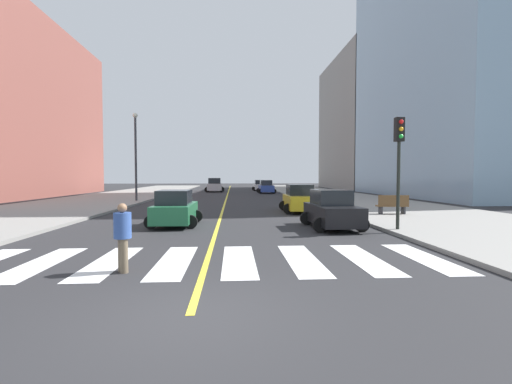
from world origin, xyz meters
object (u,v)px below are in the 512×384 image
Objects in this scene: car_black_nearest at (332,210)px; car_yellow_sixth at (300,199)px; traffic_light_near_corner at (399,151)px; park_bench at (392,205)px; car_blue_third at (266,187)px; pedestrian_crossing at (123,234)px; car_silver_fourth at (215,185)px; street_lamp at (136,149)px; car_green_fifth at (175,209)px; car_white_second at (260,186)px.

car_yellow_sixth is at bearing -91.00° from car_black_nearest.
park_bench is (2.44, 5.92, -2.76)m from traffic_light_near_corner.
pedestrian_crossing is (-7.29, -40.87, 0.10)m from car_blue_third.
car_silver_fourth is 0.60× the size of street_lamp.
car_green_fifth is 10.47m from traffic_light_near_corner.
car_white_second is 50.23m from pedestrian_crossing.
park_bench is (12.18, -33.94, -0.29)m from car_silver_fourth.
traffic_light_near_corner reaches higher than car_white_second.
traffic_light_near_corner is at bearing -49.99° from street_lamp.
car_black_nearest is 7.45m from car_green_fifth.
traffic_light_near_corner is (2.38, -35.20, 2.60)m from car_blue_third.
street_lamp reaches higher than traffic_light_near_corner.
traffic_light_near_corner is (2.64, -44.07, 2.63)m from car_white_second.
street_lamp is (-6.03, -21.07, 3.83)m from car_silver_fourth.
pedestrian_crossing is at bearing 78.81° from car_blue_third.
pedestrian_crossing is (-7.27, -7.20, 0.13)m from car_black_nearest.
park_bench is at bearing 149.67° from car_yellow_sixth.
pedestrian_crossing is at bearing 81.38° from car_white_second.
car_white_second is (-0.24, 42.53, -0.01)m from car_black_nearest.
car_black_nearest is 3.87m from traffic_light_near_corner.
car_yellow_sixth is (-0.11, 7.41, 0.03)m from car_black_nearest.
traffic_light_near_corner is (2.51, -8.95, 2.59)m from car_yellow_sixth.
car_yellow_sixth is at bearing -78.69° from car_silver_fourth.
car_blue_third is at bearing 77.96° from car_green_fifth.
traffic_light_near_corner reaches higher than car_yellow_sixth.
car_yellow_sixth reaches higher than pedestrian_crossing.
traffic_light_near_corner is (9.74, -39.86, 2.47)m from car_silver_fourth.
car_white_second is at bearing 62.54° from street_lamp.
car_blue_third is 21.55m from street_lamp.
car_yellow_sixth is 0.52× the size of street_lamp.
car_green_fifth reaches higher than park_bench.
car_white_second is 1.01× the size of car_green_fifth.
car_white_second reaches higher than pedestrian_crossing.
car_yellow_sixth is (-0.13, -26.25, 0.01)m from car_blue_third.
car_white_second is at bearing 28.75° from car_silver_fourth.
park_bench is at bearing 102.28° from pedestrian_crossing.
car_silver_fourth reaches higher than park_bench.
street_lamp is at bearing 111.49° from car_green_fifth.
car_silver_fourth reaches higher than car_white_second.
car_silver_fourth is 45.53m from pedestrian_crossing.
car_yellow_sixth is 2.40× the size of pedestrian_crossing.
car_blue_third is 0.87× the size of traffic_light_near_corner.
car_white_second is at bearing -86.58° from traffic_light_near_corner.
car_black_nearest reaches higher than car_white_second.
traffic_light_near_corner reaches higher than park_bench.
car_white_second is at bearing 80.99° from car_green_fifth.
car_yellow_sixth is at bearing 89.63° from car_white_second.
car_white_second is 2.26× the size of pedestrian_crossing.
car_yellow_sixth is (7.23, -30.91, -0.12)m from car_silver_fourth.
car_yellow_sixth is 16.98m from street_lamp.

